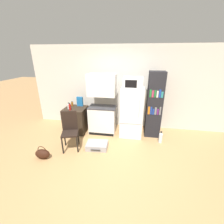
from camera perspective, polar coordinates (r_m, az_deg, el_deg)
ground_plane at (r=3.74m, az=-0.72°, el=-17.90°), size 24.00×24.00×0.00m
wall_back at (r=4.97m, az=5.68°, el=9.10°), size 6.40×0.10×2.65m
side_table at (r=4.94m, az=-13.49°, el=-2.84°), size 0.66×0.66×0.79m
kitchen_hutch at (r=4.58m, az=-3.69°, el=1.91°), size 0.83×0.51×1.84m
refrigerator at (r=4.48m, az=7.45°, el=-0.18°), size 0.65×0.59×1.48m
microwave at (r=4.23m, az=8.02°, el=11.05°), size 0.53×0.43×0.29m
bookshelf at (r=4.52m, az=15.79°, el=2.45°), size 0.44×0.38×1.93m
bottle_amber_beer at (r=5.01m, az=-14.93°, el=3.02°), size 0.07×0.07×0.15m
bottle_ketchup_red at (r=4.63m, az=-15.76°, el=1.82°), size 0.07×0.07×0.22m
bottle_clear_short at (r=4.74m, az=-16.11°, el=2.09°), size 0.09×0.09×0.19m
cereal_box at (r=4.90m, az=-12.12°, el=3.94°), size 0.19×0.07×0.30m
chair at (r=4.05m, az=-15.75°, el=-5.66°), size 0.50×0.50×1.01m
suitcase_large_flat at (r=4.12m, az=-5.69°, el=-12.54°), size 0.58×0.45×0.16m
handbag at (r=4.09m, az=-24.94°, el=-14.25°), size 0.36×0.20×0.33m
water_bottle_front at (r=4.51m, az=18.01°, el=-9.34°), size 0.10×0.10×0.35m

